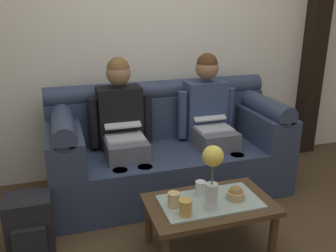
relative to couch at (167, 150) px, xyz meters
The scene contains 12 objects.
back_wall_patterned 1.20m from the couch, 90.00° to the left, with size 6.00×0.12×2.90m, color silver.
timber_pillar 2.12m from the couch, 12.99° to the left, with size 0.20×0.20×2.90m, color black.
couch is the anchor object (origin of this frame).
person_left 0.49m from the couch, behind, with size 0.56×0.67×1.22m.
person_right 0.49m from the couch, ahead, with size 0.56×0.67×1.22m.
coffee_table 0.97m from the couch, 90.00° to the right, with size 0.85×0.51×0.39m.
flower_vase 1.09m from the couch, 91.72° to the right, with size 0.13×0.13×0.43m.
snack_bowl 1.01m from the couch, 80.00° to the right, with size 0.12×0.12×0.10m.
cup_near_left 1.10m from the couch, 101.30° to the right, with size 0.08×0.08×0.11m, color gold.
cup_near_right 0.99m from the couch, 104.85° to the right, with size 0.08×0.08×0.10m, color #DBB77A.
cup_far_center 0.87m from the couch, 91.98° to the right, with size 0.07×0.07×0.10m, color silver.
backpack_left 1.34m from the couch, 152.56° to the right, with size 0.31×0.30×0.41m.
Camera 1 is at (-0.90, -1.76, 1.65)m, focal length 38.81 mm.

